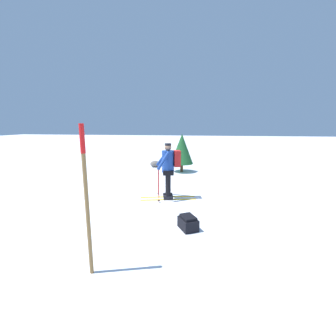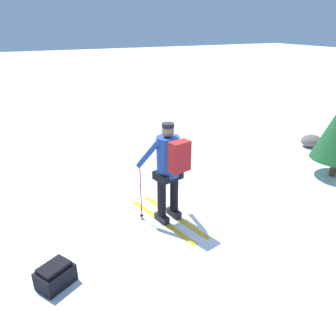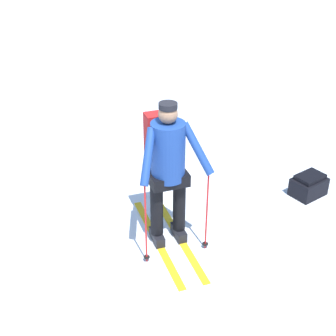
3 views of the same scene
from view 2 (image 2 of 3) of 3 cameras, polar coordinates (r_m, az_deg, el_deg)
The scene contains 4 objects.
ground_plane at distance 6.48m, azimuth 1.30°, elevation -5.50°, with size 80.00×80.00×0.00m, color white.
skier at distance 5.37m, azimuth 0.22°, elevation 0.34°, with size 0.86×1.78×1.75m.
dropped_backpack at distance 4.76m, azimuth -19.04°, elevation -17.28°, with size 0.56×0.51×0.32m.
rock_boulder at distance 10.01m, azimuth 23.70°, elevation 4.36°, with size 0.60×0.51×0.33m, color #5B5651.
Camera 2 is at (2.63, 4.98, 3.19)m, focal length 35.00 mm.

